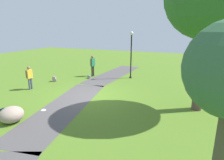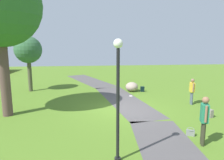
% 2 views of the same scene
% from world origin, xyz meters
% --- Properties ---
extents(ground_plane, '(48.00, 48.00, 0.00)m').
position_xyz_m(ground_plane, '(0.00, 0.00, 0.00)').
color(ground_plane, '#507523').
extents(footpath_segment_mid, '(8.24, 3.45, 0.01)m').
position_xyz_m(footpath_segment_mid, '(1.92, -0.45, 0.00)').
color(footpath_segment_mid, '#504C4B').
rests_on(footpath_segment_mid, ground).
extents(footpath_segment_far, '(8.18, 5.05, 0.01)m').
position_xyz_m(footpath_segment_far, '(9.54, 1.80, 0.00)').
color(footpath_segment_far, '#504C4B').
rests_on(footpath_segment_far, ground).
extents(young_tree_near_path, '(2.05, 2.05, 4.25)m').
position_xyz_m(young_tree_near_path, '(5.25, 6.35, 3.17)').
color(young_tree_near_path, '#4A4A33').
rests_on(young_tree_near_path, ground).
extents(lamp_post, '(0.28, 0.28, 3.80)m').
position_xyz_m(lamp_post, '(-5.15, 0.92, 2.33)').
color(lamp_post, black).
rests_on(lamp_post, ground).
extents(lawn_boulder, '(1.23, 1.18, 0.71)m').
position_xyz_m(lawn_boulder, '(4.33, -1.52, 0.36)').
color(lawn_boulder, tan).
rests_on(lawn_boulder, ground).
extents(woman_with_handbag, '(0.50, 0.34, 1.82)m').
position_xyz_m(woman_with_handbag, '(-4.48, -2.30, 1.07)').
color(woman_with_handbag, '#303220').
rests_on(woman_with_handbag, ground).
extents(man_near_boulder, '(0.51, 0.31, 1.60)m').
position_xyz_m(man_near_boulder, '(0.44, -4.41, 0.92)').
color(man_near_boulder, '#4C5966').
rests_on(man_near_boulder, ground).
extents(handbag_on_grass, '(0.36, 0.36, 0.31)m').
position_xyz_m(handbag_on_grass, '(-3.71, -2.24, 0.14)').
color(handbag_on_grass, gray).
rests_on(handbag_on_grass, ground).
extents(backpack_by_boulder, '(0.26, 0.28, 0.40)m').
position_xyz_m(backpack_by_boulder, '(4.11, -2.31, 0.19)').
color(backpack_by_boulder, black).
rests_on(backpack_by_boulder, ground).
extents(spare_backpack_on_lawn, '(0.32, 0.31, 0.40)m').
position_xyz_m(spare_backpack_on_lawn, '(-1.80, -4.24, 0.19)').
color(spare_backpack_on_lawn, gray).
rests_on(spare_backpack_on_lawn, ground).
extents(frisbee_on_grass, '(0.25, 0.25, 0.02)m').
position_xyz_m(frisbee_on_grass, '(2.82, -1.14, 0.01)').
color(frisbee_on_grass, white).
rests_on(frisbee_on_grass, ground).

